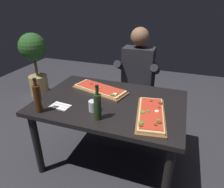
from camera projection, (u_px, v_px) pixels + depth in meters
ground_plane at (111, 159)px, 2.26m from camera, size 6.40×6.40×0.00m
dining_table at (110, 109)px, 1.97m from camera, size 1.40×0.96×0.74m
pizza_rectangular_front at (100, 89)px, 2.13m from camera, size 0.64×0.39×0.05m
pizza_rectangular_left at (151, 114)px, 1.67m from camera, size 0.32×0.61×0.05m
wine_bottle_dark at (38, 98)px, 1.70m from camera, size 0.06×0.06×0.31m
oil_bottle_amber at (98, 106)px, 1.60m from camera, size 0.06×0.06×0.30m
tumbler_near_camera at (93, 106)px, 1.75m from camera, size 0.08×0.08×0.10m
napkin_cutlery_set at (60, 106)px, 1.83m from camera, size 0.19×0.13×0.01m
diner_chair at (138, 90)px, 2.74m from camera, size 0.44×0.44×0.87m
seated_diner at (137, 76)px, 2.53m from camera, size 0.53×0.41×1.33m
potted_plant_corner at (34, 58)px, 3.44m from camera, size 0.46×0.46×1.11m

